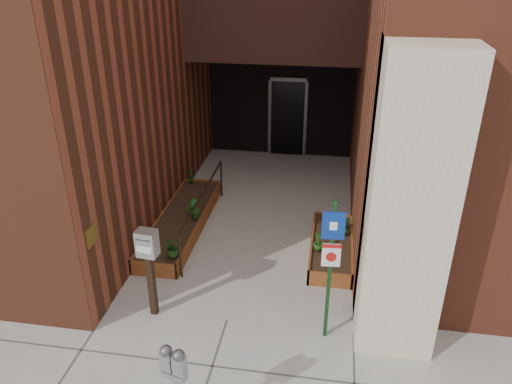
% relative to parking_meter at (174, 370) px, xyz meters
% --- Properties ---
extents(ground, '(80.00, 80.00, 0.00)m').
position_rel_parking_meter_xyz_m(ground, '(0.12, 2.15, -1.09)').
color(ground, '#9E9991').
rests_on(ground, ground).
extents(planter_left, '(0.90, 3.60, 0.30)m').
position_rel_parking_meter_xyz_m(planter_left, '(-1.43, 4.85, -0.96)').
color(planter_left, brown).
rests_on(planter_left, ground).
extents(planter_right, '(0.80, 2.20, 0.30)m').
position_rel_parking_meter_xyz_m(planter_right, '(1.72, 4.35, -0.96)').
color(planter_right, brown).
rests_on(planter_right, ground).
extents(handrail, '(0.04, 3.34, 0.90)m').
position_rel_parking_meter_xyz_m(handrail, '(-0.93, 4.80, -0.35)').
color(handrail, black).
rests_on(handrail, ground).
extents(parking_meter, '(0.33, 0.19, 1.41)m').
position_rel_parking_meter_xyz_m(parking_meter, '(0.00, 0.00, 0.00)').
color(parking_meter, '#969598').
rests_on(parking_meter, ground).
extents(sign_post, '(0.32, 0.08, 2.34)m').
position_rel_parking_meter_xyz_m(sign_post, '(1.68, 2.04, 0.34)').
color(sign_post, '#143719').
rests_on(sign_post, ground).
extents(payment_dropbox, '(0.33, 0.26, 1.55)m').
position_rel_parking_meter_xyz_m(payment_dropbox, '(-1.08, 2.13, 0.03)').
color(payment_dropbox, black).
rests_on(payment_dropbox, ground).
extents(shrub_left_a, '(0.49, 0.49, 0.38)m').
position_rel_parking_meter_xyz_m(shrub_left_a, '(-1.13, 3.37, -0.60)').
color(shrub_left_a, '#214F16').
rests_on(shrub_left_a, planter_left).
extents(shrub_left_b, '(0.31, 0.31, 0.41)m').
position_rel_parking_meter_xyz_m(shrub_left_b, '(-1.13, 4.81, -0.59)').
color(shrub_left_b, '#1E5E1B').
rests_on(shrub_left_b, planter_left).
extents(shrub_left_c, '(0.23, 0.23, 0.32)m').
position_rel_parking_meter_xyz_m(shrub_left_c, '(-1.25, 4.97, -0.63)').
color(shrub_left_c, '#245C1A').
rests_on(shrub_left_c, planter_left).
extents(shrub_left_d, '(0.20, 0.20, 0.34)m').
position_rel_parking_meter_xyz_m(shrub_left_d, '(-1.66, 6.45, -0.62)').
color(shrub_left_d, '#164F19').
rests_on(shrub_left_d, planter_left).
extents(shrub_right_a, '(0.25, 0.25, 0.34)m').
position_rel_parking_meter_xyz_m(shrub_right_a, '(1.47, 3.98, -0.63)').
color(shrub_right_a, '#245418').
rests_on(shrub_right_a, planter_right).
extents(shrub_right_b, '(0.19, 0.19, 0.33)m').
position_rel_parking_meter_xyz_m(shrub_right_b, '(1.97, 4.61, -0.63)').
color(shrub_right_b, '#164F19').
rests_on(shrub_right_b, planter_right).
extents(shrub_right_c, '(0.42, 0.42, 0.36)m').
position_rel_parking_meter_xyz_m(shrub_right_c, '(1.92, 4.78, -0.61)').
color(shrub_right_c, '#195518').
rests_on(shrub_right_c, planter_right).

